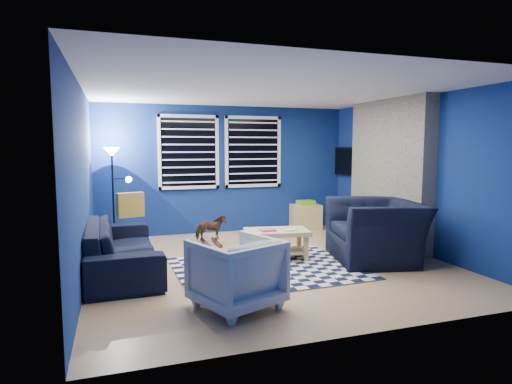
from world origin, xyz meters
TOP-DOWN VIEW (x-y plane):
  - floor at (0.00, 0.00)m, footprint 5.00×5.00m
  - ceiling at (0.00, 0.00)m, footprint 5.00×5.00m
  - wall_back at (0.00, 2.50)m, footprint 5.00×0.00m
  - wall_left at (-2.50, 0.00)m, footprint 0.00×5.00m
  - wall_right at (2.50, 0.00)m, footprint 0.00×5.00m
  - fireplace at (2.36, 0.50)m, footprint 0.65×2.00m
  - window_left at (-0.75, 2.46)m, footprint 1.17×0.06m
  - window_right at (0.55, 2.46)m, footprint 1.17×0.06m
  - tv at (2.45, 2.00)m, footprint 0.07×1.00m
  - rug at (-0.13, -0.25)m, footprint 2.57×2.09m
  - sofa at (-2.06, 0.26)m, footprint 2.35×0.97m
  - armchair_big at (1.59, -0.32)m, footprint 1.62×1.49m
  - armchair_bent at (-0.92, -1.49)m, footprint 1.06×1.07m
  - rocking_horse at (-0.55, 1.46)m, footprint 0.25×0.53m
  - coffee_table at (0.18, 0.18)m, footprint 1.03×0.70m
  - cabinet at (1.62, 2.25)m, footprint 0.66×0.50m
  - floor_lamp at (-2.13, 2.06)m, footprint 0.46×0.28m
  - throw_pillow at (-1.91, 0.71)m, footprint 0.40×0.21m

SIDE VIEW (x-z plane):
  - floor at x=0.00m, z-range 0.00..0.00m
  - rug at x=-0.13m, z-range 0.00..0.02m
  - cabinet at x=1.62m, z-range -0.03..0.56m
  - rocking_horse at x=-0.55m, z-range 0.07..0.51m
  - coffee_table at x=0.18m, z-range 0.09..0.57m
  - sofa at x=-2.06m, z-range 0.00..0.68m
  - armchair_bent at x=-0.92m, z-range 0.00..0.75m
  - armchair_big at x=1.59m, z-range 0.00..0.90m
  - throw_pillow at x=-1.91m, z-range 0.68..1.04m
  - fireplace at x=2.36m, z-range -0.05..2.45m
  - wall_back at x=0.00m, z-range -1.25..3.75m
  - wall_left at x=-2.50m, z-range -1.25..3.75m
  - wall_right at x=2.50m, z-range -1.25..3.75m
  - floor_lamp at x=-2.13m, z-range 0.54..2.23m
  - tv at x=2.45m, z-range 1.11..1.69m
  - window_left at x=-0.75m, z-range 0.89..2.31m
  - window_right at x=0.55m, z-range 0.89..2.31m
  - ceiling at x=0.00m, z-range 2.50..2.50m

